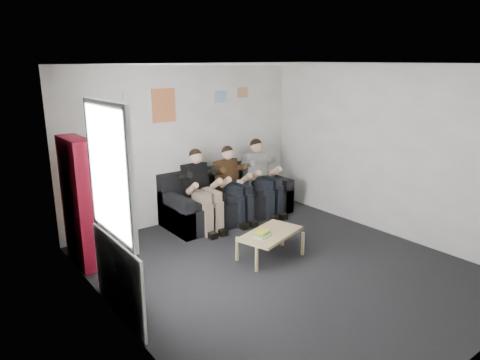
% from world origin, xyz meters
% --- Properties ---
extents(room_shell, '(5.00, 5.00, 5.00)m').
position_xyz_m(room_shell, '(0.00, 0.00, 1.35)').
color(room_shell, black).
rests_on(room_shell, ground).
extents(sofa, '(2.33, 0.95, 0.90)m').
position_xyz_m(sofa, '(0.56, 2.06, 0.32)').
color(sofa, black).
rests_on(sofa, ground).
extents(bookshelf, '(0.27, 0.80, 1.78)m').
position_xyz_m(bookshelf, '(-2.09, 1.77, 0.89)').
color(bookshelf, maroon).
rests_on(bookshelf, ground).
extents(coffee_table, '(0.97, 0.53, 0.39)m').
position_xyz_m(coffee_table, '(0.08, 0.32, 0.34)').
color(coffee_table, tan).
rests_on(coffee_table, ground).
extents(game_cases, '(0.26, 0.23, 0.05)m').
position_xyz_m(game_cases, '(-0.09, 0.31, 0.41)').
color(game_cases, silver).
rests_on(game_cases, coffee_table).
extents(person_left, '(0.40, 0.87, 1.36)m').
position_xyz_m(person_left, '(-0.09, 1.85, 0.68)').
color(person_left, black).
rests_on(person_left, sofa).
extents(person_middle, '(0.39, 0.84, 1.33)m').
position_xyz_m(person_middle, '(0.56, 1.85, 0.67)').
color(person_middle, '#4D3519').
rests_on(person_middle, sofa).
extents(person_right, '(0.42, 0.90, 1.39)m').
position_xyz_m(person_right, '(1.21, 1.85, 0.70)').
color(person_right, white).
rests_on(person_right, sofa).
extents(radiator, '(0.10, 0.64, 0.60)m').
position_xyz_m(radiator, '(-2.15, 0.20, 0.35)').
color(radiator, silver).
rests_on(radiator, ground).
extents(window, '(0.05, 1.30, 2.36)m').
position_xyz_m(window, '(-2.22, 0.20, 1.03)').
color(window, white).
rests_on(window, room_shell).
extents(poster_large, '(0.42, 0.01, 0.55)m').
position_xyz_m(poster_large, '(-0.40, 2.49, 2.05)').
color(poster_large, gold).
rests_on(poster_large, room_shell).
extents(poster_blue, '(0.25, 0.01, 0.20)m').
position_xyz_m(poster_blue, '(0.75, 2.49, 2.15)').
color(poster_blue, '#4191DF').
rests_on(poster_blue, room_shell).
extents(poster_pink, '(0.22, 0.01, 0.18)m').
position_xyz_m(poster_pink, '(1.25, 2.49, 2.20)').
color(poster_pink, '#CE407A').
rests_on(poster_pink, room_shell).
extents(poster_sign, '(0.20, 0.01, 0.14)m').
position_xyz_m(poster_sign, '(-1.00, 2.49, 2.25)').
color(poster_sign, silver).
rests_on(poster_sign, room_shell).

